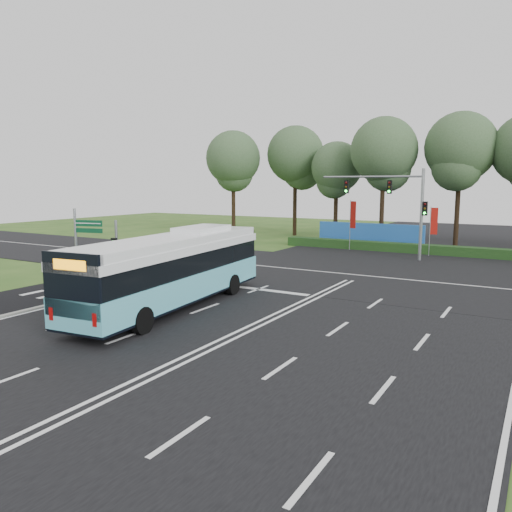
# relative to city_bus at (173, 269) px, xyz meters

# --- Properties ---
(ground) EXTENTS (120.00, 120.00, 0.00)m
(ground) POSITION_rel_city_bus_xyz_m (4.72, 0.53, -1.86)
(ground) COLOR #2D531B
(ground) RESTS_ON ground
(road_main) EXTENTS (20.00, 120.00, 0.04)m
(road_main) POSITION_rel_city_bus_xyz_m (4.72, 0.53, -1.84)
(road_main) COLOR black
(road_main) RESTS_ON ground
(road_cross) EXTENTS (120.00, 14.00, 0.05)m
(road_cross) POSITION_rel_city_bus_xyz_m (4.72, 12.53, -1.83)
(road_cross) COLOR black
(road_cross) RESTS_ON ground
(bike_path) EXTENTS (5.00, 18.00, 0.06)m
(bike_path) POSITION_rel_city_bus_xyz_m (-7.78, -2.47, -1.83)
(bike_path) COLOR black
(bike_path) RESTS_ON ground
(kerb_strip) EXTENTS (0.25, 18.00, 0.12)m
(kerb_strip) POSITION_rel_city_bus_xyz_m (-5.38, -2.47, -1.80)
(kerb_strip) COLOR gray
(kerb_strip) RESTS_ON ground
(city_bus) EXTENTS (3.99, 13.05, 3.69)m
(city_bus) POSITION_rel_city_bus_xyz_m (0.00, 0.00, 0.00)
(city_bus) COLOR #57BACB
(city_bus) RESTS_ON ground
(pedestrian_signal) EXTENTS (0.33, 0.43, 3.83)m
(pedestrian_signal) POSITION_rel_city_bus_xyz_m (-5.83, 2.07, 0.24)
(pedestrian_signal) COLOR gray
(pedestrian_signal) RESTS_ON ground
(street_sign) EXTENTS (1.72, 0.49, 4.52)m
(street_sign) POSITION_rel_city_bus_xyz_m (-6.90, 0.60, 0.95)
(street_sign) COLOR gray
(street_sign) RESTS_ON ground
(banner_flag_left) EXTENTS (0.62, 0.28, 4.44)m
(banner_flag_left) POSITION_rel_city_bus_xyz_m (0.16, 24.16, 1.04)
(banner_flag_left) COLOR gray
(banner_flag_left) RESTS_ON ground
(banner_flag_mid) EXTENTS (0.58, 0.22, 4.04)m
(banner_flag_mid) POSITION_rel_city_bus_xyz_m (7.05, 23.90, 0.80)
(banner_flag_mid) COLOR gray
(banner_flag_mid) RESTS_ON ground
(traffic_light_gantry) EXTENTS (8.41, 0.28, 7.00)m
(traffic_light_gantry) POSITION_rel_city_bus_xyz_m (4.92, 21.03, 2.81)
(traffic_light_gantry) COLOR gray
(traffic_light_gantry) RESTS_ON ground
(hedge) EXTENTS (22.00, 1.20, 0.80)m
(hedge) POSITION_rel_city_bus_xyz_m (4.72, 25.03, -1.46)
(hedge) COLOR #153412
(hedge) RESTS_ON ground
(blue_hoarding) EXTENTS (10.00, 0.30, 2.20)m
(blue_hoarding) POSITION_rel_city_bus_xyz_m (0.72, 27.53, -0.76)
(blue_hoarding) COLOR blue
(blue_hoarding) RESTS_ON ground
(eucalyptus_row) EXTENTS (48.41, 9.77, 12.76)m
(eucalyptus_row) POSITION_rel_city_bus_xyz_m (4.92, 31.50, 6.94)
(eucalyptus_row) COLOR black
(eucalyptus_row) RESTS_ON ground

